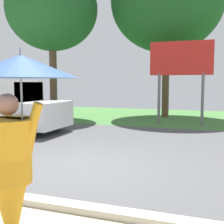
% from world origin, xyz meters
% --- Properties ---
extents(ground_plane, '(40.00, 22.00, 0.20)m').
position_xyz_m(ground_plane, '(0.00, 2.95, -0.05)').
color(ground_plane, '#4C4C4F').
extents(monk_pedestrian, '(1.12, 1.09, 2.13)m').
position_xyz_m(monk_pedestrian, '(0.85, -3.24, 1.14)').
color(monk_pedestrian, orange).
rests_on(monk_pedestrian, ground_plane).
extents(roadside_billboard, '(2.60, 0.12, 3.50)m').
position_xyz_m(roadside_billboard, '(1.29, 7.12, 2.55)').
color(roadside_billboard, slate).
rests_on(roadside_billboard, ground_plane).
extents(tree_left_far, '(4.38, 4.38, 7.30)m').
position_xyz_m(tree_left_far, '(-4.86, 7.26, 5.29)').
color(tree_left_far, brown).
rests_on(tree_left_far, ground_plane).
extents(tree_center_back, '(5.65, 5.65, 8.43)m').
position_xyz_m(tree_center_back, '(0.23, 9.79, 5.85)').
color(tree_center_back, brown).
rests_on(tree_center_back, ground_plane).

